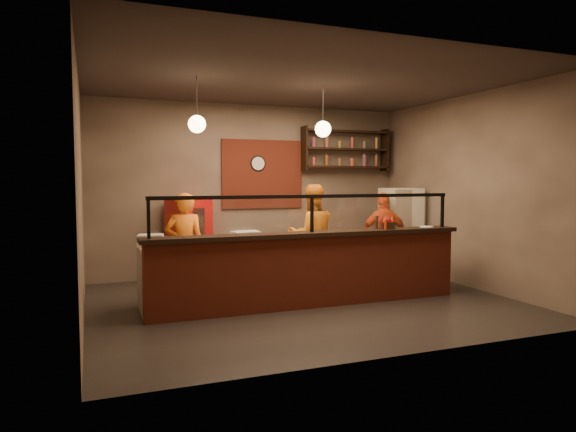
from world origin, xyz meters
name	(u,v)px	position (x,y,z in m)	size (l,w,h in m)	color
floor	(303,302)	(0.00, 0.00, 0.00)	(6.00, 6.00, 0.00)	black
ceiling	(304,81)	(0.00, 0.00, 3.20)	(6.00, 6.00, 0.00)	#372E2A
wall_back	(252,190)	(0.00, 2.50, 1.60)	(6.00, 6.00, 0.00)	#7A6959
wall_left	(80,195)	(-3.00, 0.00, 1.60)	(5.00, 5.00, 0.00)	#7A6959
wall_right	(470,191)	(3.00, 0.00, 1.60)	(5.00, 5.00, 0.00)	#7A6959
wall_front	(402,199)	(0.00, -2.50, 1.60)	(6.00, 6.00, 0.00)	#7A6959
brick_patch	(263,174)	(0.20, 2.47, 1.90)	(1.60, 0.04, 1.30)	maroon
service_counter	(312,271)	(0.00, -0.30, 0.50)	(4.60, 0.25, 1.00)	maroon
counter_ledge	(312,234)	(0.00, -0.30, 1.03)	(4.70, 0.37, 0.06)	black
worktop_cabinet	(298,271)	(0.00, 0.20, 0.42)	(4.60, 0.75, 0.85)	gray
worktop	(298,241)	(0.00, 0.20, 0.88)	(4.60, 0.75, 0.05)	beige
sneeze_guard	(312,210)	(0.00, -0.30, 1.37)	(4.50, 0.05, 0.52)	white
wall_shelving	(346,149)	(1.90, 2.32, 2.40)	(1.84, 0.28, 0.85)	black
wall_clock	(258,164)	(0.10, 2.46, 2.10)	(0.30, 0.30, 0.04)	black
pendant_left	(197,124)	(-1.50, 0.20, 2.55)	(0.24, 0.24, 0.77)	black
pendant_right	(323,129)	(0.40, 0.20, 2.55)	(0.24, 0.24, 0.77)	black
cook_left	(185,246)	(-1.57, 0.88, 0.80)	(0.58, 0.38, 1.60)	orange
cook_mid	(312,235)	(0.59, 1.03, 0.86)	(0.83, 0.65, 1.71)	orange
cook_right	(384,236)	(2.05, 1.10, 0.78)	(0.92, 0.38, 1.57)	#DA4514
fridge	(400,231)	(2.60, 1.42, 0.82)	(0.68, 0.64, 1.64)	beige
red_cooler	(189,240)	(-1.28, 2.15, 0.73)	(0.63, 0.58, 1.47)	#AC0C0B
pizza_dough	(272,241)	(-0.44, 0.13, 0.91)	(0.46, 0.46, 0.01)	beige
prep_tub_a	(151,241)	(-2.15, 0.16, 0.98)	(0.32, 0.26, 0.16)	white
prep_tub_b	(248,236)	(-0.77, 0.23, 0.98)	(0.31, 0.24, 0.15)	white
prep_tub_c	(245,238)	(-0.89, 0.00, 0.99)	(0.34, 0.27, 0.17)	silver
rolling_pin	(269,238)	(-0.42, 0.31, 0.93)	(0.07, 0.07, 0.38)	yellow
condiment_caddy	(387,225)	(1.23, -0.30, 1.11)	(0.19, 0.15, 0.10)	black
pepper_mill	(377,222)	(1.10, -0.21, 1.16)	(0.04, 0.04, 0.19)	black
small_plate	(427,227)	(1.95, -0.27, 1.07)	(0.21, 0.21, 0.01)	white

